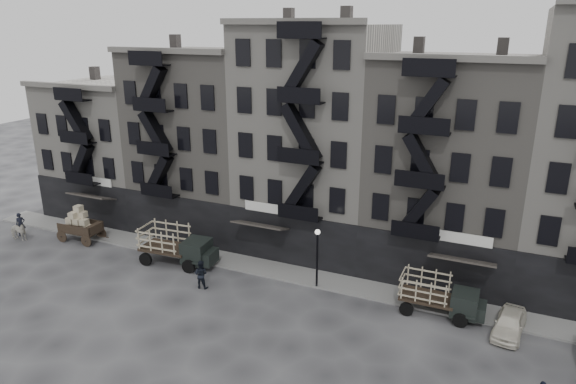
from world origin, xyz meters
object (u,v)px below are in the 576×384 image
at_px(stake_truck_east, 440,293).
at_px(pedestrian_mid, 201,274).
at_px(horse, 18,232).
at_px(pedestrian_west, 21,224).
at_px(stake_truck_west, 176,243).
at_px(car_east, 510,323).
at_px(wagon, 79,221).

bearing_deg(stake_truck_east, pedestrian_mid, -168.68).
bearing_deg(horse, pedestrian_west, 32.44).
xyz_separation_m(horse, pedestrian_mid, (18.22, -0.56, 0.21)).
xyz_separation_m(stake_truck_east, pedestrian_mid, (-15.18, -3.14, -0.45)).
bearing_deg(stake_truck_west, pedestrian_west, 178.96).
height_order(stake_truck_west, pedestrian_mid, stake_truck_west).
xyz_separation_m(stake_truck_west, pedestrian_mid, (3.72, -2.41, -0.65)).
distance_m(horse, pedestrian_mid, 18.23).
bearing_deg(pedestrian_west, car_east, -57.78).
relative_size(stake_truck_west, pedestrian_west, 2.96).
bearing_deg(wagon, pedestrian_west, -168.86).
bearing_deg(horse, stake_truck_west, -86.74).
height_order(horse, pedestrian_mid, pedestrian_mid).
height_order(horse, stake_truck_west, stake_truck_west).
relative_size(stake_truck_west, car_east, 1.53).
xyz_separation_m(wagon, pedestrian_west, (-5.30, -1.32, -0.69)).
distance_m(wagon, car_east, 32.79).
bearing_deg(stake_truck_east, wagon, -179.53).
bearing_deg(car_east, horse, -169.44).
bearing_deg(wagon, pedestrian_mid, -14.15).
xyz_separation_m(stake_truck_west, pedestrian_west, (-15.13, -1.00, -0.65)).
distance_m(horse, wagon, 5.23).
distance_m(car_east, pedestrian_mid, 19.42).
xyz_separation_m(wagon, stake_truck_west, (9.83, -0.31, -0.04)).
height_order(car_east, pedestrian_west, pedestrian_west).
bearing_deg(stake_truck_east, pedestrian_west, -177.45).
bearing_deg(horse, pedestrian_mid, -95.77).
height_order(wagon, pedestrian_mid, wagon).
relative_size(car_east, pedestrian_west, 1.94).
relative_size(wagon, car_east, 0.92).
xyz_separation_m(horse, stake_truck_east, (33.39, 2.58, 0.66)).
distance_m(stake_truck_west, pedestrian_west, 15.17).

